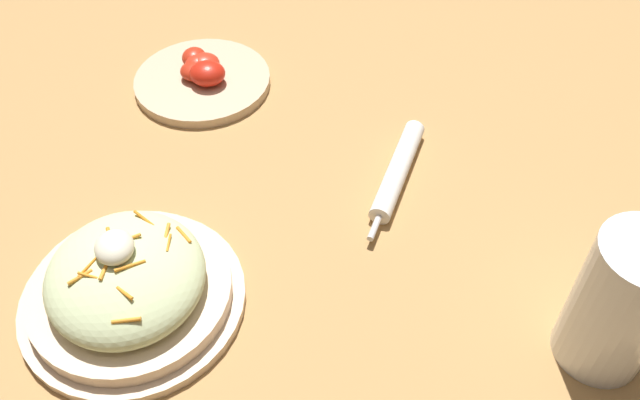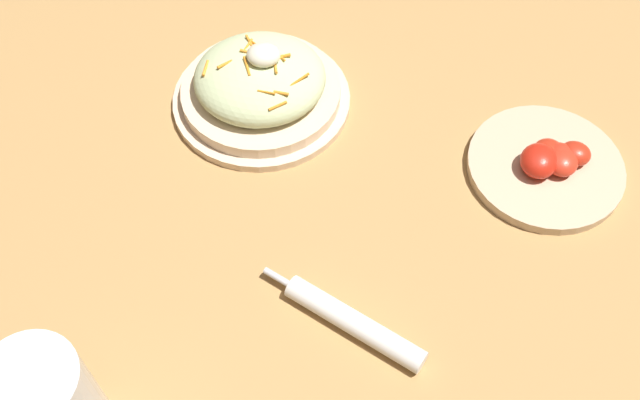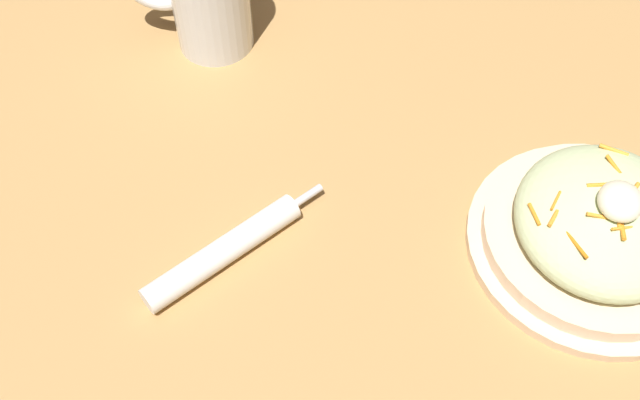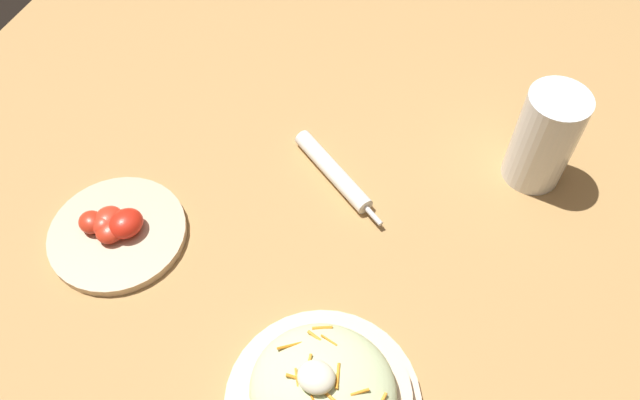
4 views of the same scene
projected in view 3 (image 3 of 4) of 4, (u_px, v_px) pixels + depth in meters
The scene contains 3 objects.
ground_plane at pixel (310, 265), 0.70m from camera, with size 1.43×1.43×0.00m, color #B2844C.
salad_plate at pixel (599, 228), 0.69m from camera, with size 0.24×0.24×0.10m.
napkin_roll at pixel (224, 251), 0.70m from camera, with size 0.18×0.13×0.03m.
Camera 3 is at (0.35, 0.11, 0.61)m, focal length 41.55 mm.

